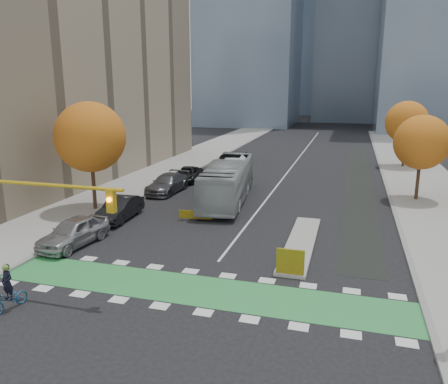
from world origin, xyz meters
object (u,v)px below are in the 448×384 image
Objects in this scene: tree_east_far at (407,122)px; parked_car_a at (74,232)px; tree_east_near at (422,142)px; traffic_signal_west at (15,205)px; bus at (228,181)px; parked_car_b at (120,208)px; hazard_board at (290,262)px; cyclist at (9,295)px; parked_car_c at (167,184)px; tree_west at (90,137)px; parked_car_d at (187,174)px.

parked_car_a is (-21.50, -33.00, -4.39)m from tree_east_far.
tree_east_near is 16.01m from tree_east_far.
traffic_signal_west is 1.71× the size of parked_car_a.
bus is 2.55× the size of parked_car_b.
bus reaches higher than parked_car_a.
hazard_board is 14.44m from parked_car_b.
tree_east_near reaches higher than parked_car_b.
tree_east_near is at bearing 48.48° from traffic_signal_west.
cyclist is 0.37× the size of parked_car_c.
bus reaches higher than hazard_board.
traffic_signal_west is at bearing 125.50° from cyclist.
tree_west is 1.08× the size of tree_east_far.
tree_west reaches higher than parked_car_b.
traffic_signal_west is 24.64m from parked_car_d.
parked_car_c is (-1.07, 19.39, -3.22)m from traffic_signal_west.
bus is 8.80m from parked_car_d.
cyclist reaches higher than hazard_board.
tree_east_near is 27.32m from parked_car_a.
tree_east_far is 43.61m from traffic_signal_west.
traffic_signal_west is at bearing -84.23° from parked_car_c.
tree_east_far is (0.50, 16.00, 0.38)m from tree_east_near.
tree_east_far is at bearing 62.05° from traffic_signal_west.
tree_east_far is at bearing 44.26° from parked_car_c.
tree_west is 13.25m from traffic_signal_west.
tree_west is at bearing -109.33° from parked_car_d.
tree_east_far is at bearing 75.88° from hazard_board.
tree_east_near is 0.92× the size of tree_east_far.
hazard_board is at bearing -61.70° from parked_car_d.
tree_east_near is at bearing 62.28° from cyclist.
hazard_board is 0.16× the size of traffic_signal_west.
bus is at bearing 70.31° from parked_car_a.
parked_car_b reaches higher than hazard_board.
parked_car_c is (-2.00, 21.35, 0.13)m from cyclist.
tree_west is 1.65× the size of parked_car_a.
tree_east_far is 45.15m from cyclist.
tree_east_near is 31.26m from cyclist.
tree_east_near reaches higher than bus.
bus reaches higher than parked_car_d.
tree_west is at bearing -110.95° from parked_car_c.
tree_east_near is at bearing 11.07° from parked_car_c.
parked_car_a is (-13.00, 0.80, 0.05)m from hazard_board.
parked_car_a is at bearing 115.09° from cyclist.
tree_east_far is 1.36× the size of parked_car_c.
tree_east_near reaches higher than parked_car_c.
bus is at bearing 46.38° from parked_car_b.
parked_car_d is at bearing 86.84° from parked_car_b.
hazard_board is 0.29× the size of parked_car_b.
tree_east_far reaches higher than parked_car_c.
tree_west reaches higher than tree_east_far.
parked_car_a is 1.03× the size of parked_car_b.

